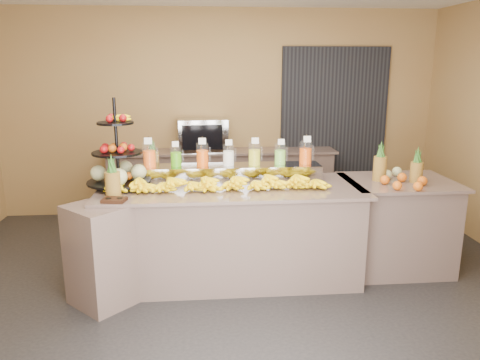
{
  "coord_description": "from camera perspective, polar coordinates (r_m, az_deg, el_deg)",
  "views": [
    {
      "loc": [
        -0.29,
        -3.99,
        2.06
      ],
      "look_at": [
        0.08,
        0.3,
        0.99
      ],
      "focal_mm": 35.0,
      "sensor_mm": 36.0,
      "label": 1
    }
  ],
  "objects": [
    {
      "name": "buffet_counter",
      "position": [
        4.55,
        -2.48,
        -6.65
      ],
      "size": [
        2.75,
        1.25,
        0.93
      ],
      "color": "#A28175",
      "rests_on": "ground"
    },
    {
      "name": "pitcher_tray",
      "position": [
        4.7,
        -1.39,
        0.92
      ],
      "size": [
        1.85,
        0.3,
        0.15
      ],
      "primitive_type": "cube",
      "color": "gray",
      "rests_on": "buffet_counter"
    },
    {
      "name": "pineapple_left_a",
      "position": [
        4.22,
        -15.26,
        -0.16
      ],
      "size": [
        0.13,
        0.13,
        0.39
      ],
      "rotation": [
        0.0,
        0.0,
        -0.15
      ],
      "color": "brown",
      "rests_on": "buffet_counter"
    },
    {
      "name": "back_ledge",
      "position": [
        6.45,
        -2.26,
        -0.41
      ],
      "size": [
        3.1,
        0.55,
        0.93
      ],
      "color": "#A28175",
      "rests_on": "ground"
    },
    {
      "name": "fruit_stand",
      "position": [
        4.56,
        -14.18,
        1.88
      ],
      "size": [
        0.74,
        0.74,
        0.84
      ],
      "rotation": [
        0.0,
        0.0,
        -0.29
      ],
      "color": "black",
      "rests_on": "buffet_counter"
    },
    {
      "name": "right_counter",
      "position": [
        5.08,
        18.44,
        -5.12
      ],
      "size": [
        1.08,
        0.88,
        0.93
      ],
      "color": "#A28175",
      "rests_on": "ground"
    },
    {
      "name": "condiment_caddy",
      "position": [
        4.11,
        -15.08,
        -2.37
      ],
      "size": [
        0.22,
        0.18,
        0.03
      ],
      "primitive_type": "cube",
      "rotation": [
        0.0,
        0.0,
        -0.21
      ],
      "color": "black",
      "rests_on": "buffet_counter"
    },
    {
      "name": "juice_pitcher_green",
      "position": [
        4.66,
        -7.8,
        2.77
      ],
      "size": [
        0.11,
        0.11,
        0.27
      ],
      "color": "silver",
      "rests_on": "pitcher_tray"
    },
    {
      "name": "juice_pitcher_lemon",
      "position": [
        4.69,
        1.77,
        3.06
      ],
      "size": [
        0.12,
        0.13,
        0.29
      ],
      "color": "silver",
      "rests_on": "pitcher_tray"
    },
    {
      "name": "ground",
      "position": [
        4.5,
        -0.75,
        -13.33
      ],
      "size": [
        6.0,
        6.0,
        0.0
      ],
      "primitive_type": "plane",
      "color": "black",
      "rests_on": "ground"
    },
    {
      "name": "juice_pitcher_orange_b",
      "position": [
        4.66,
        -4.6,
        2.96
      ],
      "size": [
        0.12,
        0.13,
        0.3
      ],
      "color": "silver",
      "rests_on": "pitcher_tray"
    },
    {
      "name": "pineapple_left_b",
      "position": [
        4.93,
        -10.61,
        2.22
      ],
      "size": [
        0.13,
        0.13,
        0.41
      ],
      "rotation": [
        0.0,
        0.0,
        -0.02
      ],
      "color": "brown",
      "rests_on": "buffet_counter"
    },
    {
      "name": "juice_pitcher_orange_a",
      "position": [
        4.68,
        -10.99,
        2.86
      ],
      "size": [
        0.13,
        0.13,
        0.31
      ],
      "color": "silver",
      "rests_on": "pitcher_tray"
    },
    {
      "name": "juice_pitcher_milk",
      "position": [
        4.67,
        -1.41,
        2.94
      ],
      "size": [
        0.11,
        0.12,
        0.28
      ],
      "color": "silver",
      "rests_on": "pitcher_tray"
    },
    {
      "name": "juice_pitcher_orange_c",
      "position": [
        4.78,
        7.99,
        3.17
      ],
      "size": [
        0.13,
        0.13,
        0.3
      ],
      "color": "silver",
      "rests_on": "pitcher_tray"
    },
    {
      "name": "oven_warmer",
      "position": [
        6.31,
        -4.62,
        5.53
      ],
      "size": [
        0.68,
        0.5,
        0.43
      ],
      "primitive_type": "cube",
      "rotation": [
        0.0,
        0.0,
        0.07
      ],
      "color": "gray",
      "rests_on": "back_ledge"
    },
    {
      "name": "banana_heap",
      "position": [
        4.36,
        -2.37,
        -0.13
      ],
      "size": [
        2.09,
        0.19,
        0.17
      ],
      "color": "yellow",
      "rests_on": "buffet_counter"
    },
    {
      "name": "juice_pitcher_lime",
      "position": [
        4.73,
        4.9,
        3.03
      ],
      "size": [
        0.11,
        0.12,
        0.28
      ],
      "color": "silver",
      "rests_on": "pitcher_tray"
    },
    {
      "name": "right_fruit_pile",
      "position": [
        4.8,
        18.91,
        0.45
      ],
      "size": [
        0.46,
        0.44,
        0.24
      ],
      "color": "brown",
      "rests_on": "right_counter"
    },
    {
      "name": "room_envelope",
      "position": [
        4.81,
        0.73,
        11.7
      ],
      "size": [
        6.04,
        5.02,
        2.82
      ],
      "color": "olive",
      "rests_on": "ground"
    }
  ]
}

